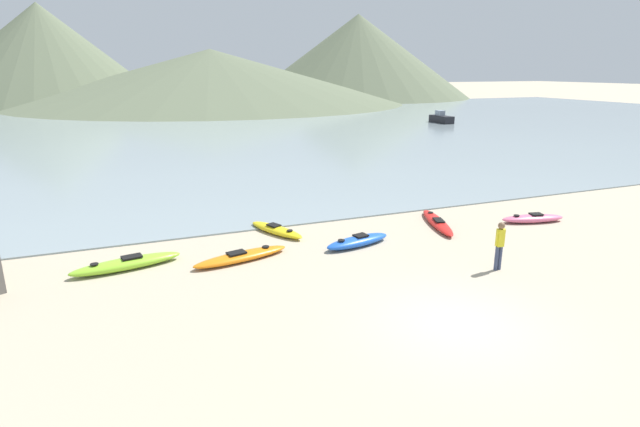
{
  "coord_description": "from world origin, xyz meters",
  "views": [
    {
      "loc": [
        -7.2,
        -9.02,
        6.01
      ],
      "look_at": [
        -0.16,
        8.63,
        0.5
      ],
      "focal_mm": 28.0,
      "sensor_mm": 36.0,
      "label": 1
    }
  ],
  "objects_px": {
    "kayak_on_sand_0": "(127,264)",
    "kayak_on_sand_5": "(276,230)",
    "kayak_on_sand_2": "(437,222)",
    "person_near_foreground": "(500,243)",
    "kayak_on_sand_4": "(533,218)",
    "moored_boat_1": "(441,119)",
    "kayak_on_sand_1": "(241,256)",
    "kayak_on_sand_3": "(358,241)"
  },
  "relations": [
    {
      "from": "kayak_on_sand_0",
      "to": "kayak_on_sand_2",
      "type": "distance_m",
      "value": 11.65
    },
    {
      "from": "kayak_on_sand_0",
      "to": "kayak_on_sand_4",
      "type": "height_order",
      "value": "kayak_on_sand_0"
    },
    {
      "from": "kayak_on_sand_1",
      "to": "kayak_on_sand_5",
      "type": "height_order",
      "value": "kayak_on_sand_1"
    },
    {
      "from": "kayak_on_sand_3",
      "to": "kayak_on_sand_5",
      "type": "height_order",
      "value": "kayak_on_sand_3"
    },
    {
      "from": "moored_boat_1",
      "to": "kayak_on_sand_0",
      "type": "bearing_deg",
      "value": -136.35
    },
    {
      "from": "kayak_on_sand_4",
      "to": "moored_boat_1",
      "type": "distance_m",
      "value": 39.08
    },
    {
      "from": "kayak_on_sand_5",
      "to": "moored_boat_1",
      "type": "xyz_separation_m",
      "value": [
        29.4,
        31.5,
        0.41
      ]
    },
    {
      "from": "moored_boat_1",
      "to": "person_near_foreground",
      "type": "bearing_deg",
      "value": -122.68
    },
    {
      "from": "kayak_on_sand_2",
      "to": "person_near_foreground",
      "type": "relative_size",
      "value": 2.31
    },
    {
      "from": "kayak_on_sand_2",
      "to": "person_near_foreground",
      "type": "bearing_deg",
      "value": -101.57
    },
    {
      "from": "kayak_on_sand_0",
      "to": "kayak_on_sand_1",
      "type": "bearing_deg",
      "value": -10.21
    },
    {
      "from": "kayak_on_sand_3",
      "to": "kayak_on_sand_4",
      "type": "relative_size",
      "value": 1.0
    },
    {
      "from": "kayak_on_sand_4",
      "to": "person_near_foreground",
      "type": "height_order",
      "value": "person_near_foreground"
    },
    {
      "from": "kayak_on_sand_3",
      "to": "kayak_on_sand_5",
      "type": "distance_m",
      "value": 3.31
    },
    {
      "from": "kayak_on_sand_1",
      "to": "moored_boat_1",
      "type": "distance_m",
      "value": 46.05
    },
    {
      "from": "kayak_on_sand_5",
      "to": "person_near_foreground",
      "type": "bearing_deg",
      "value": -48.29
    },
    {
      "from": "person_near_foreground",
      "to": "moored_boat_1",
      "type": "bearing_deg",
      "value": 57.32
    },
    {
      "from": "kayak_on_sand_0",
      "to": "kayak_on_sand_5",
      "type": "distance_m",
      "value": 5.62
    },
    {
      "from": "kayak_on_sand_3",
      "to": "person_near_foreground",
      "type": "height_order",
      "value": "person_near_foreground"
    },
    {
      "from": "kayak_on_sand_2",
      "to": "kayak_on_sand_0",
      "type": "bearing_deg",
      "value": -178.78
    },
    {
      "from": "kayak_on_sand_0",
      "to": "kayak_on_sand_3",
      "type": "bearing_deg",
      "value": -5.65
    },
    {
      "from": "kayak_on_sand_3",
      "to": "kayak_on_sand_4",
      "type": "xyz_separation_m",
      "value": [
        7.88,
        -0.09,
        -0.01
      ]
    },
    {
      "from": "kayak_on_sand_5",
      "to": "person_near_foreground",
      "type": "xyz_separation_m",
      "value": [
        5.35,
        -6.0,
        0.75
      ]
    },
    {
      "from": "kayak_on_sand_0",
      "to": "kayak_on_sand_4",
      "type": "relative_size",
      "value": 1.25
    },
    {
      "from": "kayak_on_sand_0",
      "to": "moored_boat_1",
      "type": "height_order",
      "value": "moored_boat_1"
    },
    {
      "from": "kayak_on_sand_0",
      "to": "kayak_on_sand_2",
      "type": "bearing_deg",
      "value": 1.22
    },
    {
      "from": "kayak_on_sand_4",
      "to": "kayak_on_sand_3",
      "type": "bearing_deg",
      "value": 179.35
    },
    {
      "from": "kayak_on_sand_4",
      "to": "moored_boat_1",
      "type": "height_order",
      "value": "moored_boat_1"
    },
    {
      "from": "kayak_on_sand_3",
      "to": "kayak_on_sand_4",
      "type": "distance_m",
      "value": 7.88
    },
    {
      "from": "kayak_on_sand_1",
      "to": "kayak_on_sand_2",
      "type": "height_order",
      "value": "kayak_on_sand_1"
    },
    {
      "from": "kayak_on_sand_1",
      "to": "kayak_on_sand_3",
      "type": "distance_m",
      "value": 4.15
    },
    {
      "from": "kayak_on_sand_5",
      "to": "kayak_on_sand_0",
      "type": "bearing_deg",
      "value": -162.82
    },
    {
      "from": "kayak_on_sand_3",
      "to": "person_near_foreground",
      "type": "xyz_separation_m",
      "value": [
        3.08,
        -3.58,
        0.71
      ]
    },
    {
      "from": "kayak_on_sand_0",
      "to": "person_near_foreground",
      "type": "height_order",
      "value": "person_near_foreground"
    },
    {
      "from": "kayak_on_sand_2",
      "to": "moored_boat_1",
      "type": "bearing_deg",
      "value": 54.92
    },
    {
      "from": "kayak_on_sand_1",
      "to": "kayak_on_sand_4",
      "type": "distance_m",
      "value": 12.03
    },
    {
      "from": "moored_boat_1",
      "to": "kayak_on_sand_3",
      "type": "bearing_deg",
      "value": -128.66
    },
    {
      "from": "kayak_on_sand_4",
      "to": "kayak_on_sand_1",
      "type": "bearing_deg",
      "value": 178.97
    },
    {
      "from": "kayak_on_sand_2",
      "to": "moored_boat_1",
      "type": "distance_m",
      "value": 40.22
    },
    {
      "from": "kayak_on_sand_0",
      "to": "kayak_on_sand_5",
      "type": "xyz_separation_m",
      "value": [
        5.37,
        1.66,
        -0.04
      ]
    },
    {
      "from": "kayak_on_sand_3",
      "to": "kayak_on_sand_4",
      "type": "height_order",
      "value": "kayak_on_sand_3"
    },
    {
      "from": "kayak_on_sand_2",
      "to": "moored_boat_1",
      "type": "height_order",
      "value": "moored_boat_1"
    }
  ]
}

